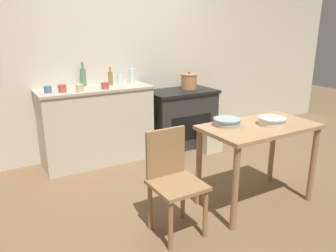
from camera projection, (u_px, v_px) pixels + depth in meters
ground_plane at (187, 191)px, 3.44m from camera, size 14.00×14.00×0.00m
wall_back at (123, 57)px, 4.38m from camera, size 8.00×0.07×2.55m
counter_cabinet at (97, 125)px, 4.12m from camera, size 1.38×0.55×0.95m
stove at (181, 118)px, 4.72m from camera, size 0.96×0.61×0.81m
work_table at (259, 139)px, 3.06m from camera, size 1.09×0.61×0.79m
chair at (173, 178)px, 2.68m from camera, size 0.40×0.40×0.86m
flour_sack at (211, 139)px, 4.52m from camera, size 0.28×0.19×0.35m
stock_pot at (189, 81)px, 4.68m from camera, size 0.24×0.24×0.24m
mixing_bowl_large at (227, 121)px, 3.00m from camera, size 0.25×0.25×0.07m
mixing_bowl_small at (272, 121)px, 3.01m from camera, size 0.25×0.25×0.07m
bottle_far_left at (83, 77)px, 4.07m from camera, size 0.07×0.07×0.30m
bottle_left at (110, 78)px, 4.15m from camera, size 0.06×0.06×0.22m
bottle_mid_left at (132, 75)px, 4.28m from camera, size 0.08×0.08×0.26m
bottle_center_left at (120, 78)px, 4.27m from camera, size 0.07×0.07×0.17m
cup_center at (48, 89)px, 3.66m from camera, size 0.08×0.08×0.08m
cup_center_right at (105, 86)px, 3.89m from camera, size 0.09×0.09×0.08m
cup_mid_right at (62, 88)px, 3.70m from camera, size 0.09×0.09×0.09m
cup_right at (80, 88)px, 3.71m from camera, size 0.08×0.08×0.09m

